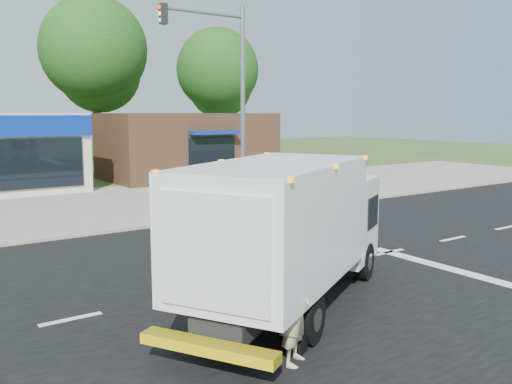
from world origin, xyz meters
The scene contains 10 objects.
ground centered at (0.00, 0.00, 0.00)m, with size 120.00×120.00×0.00m, color #385123.
road_asphalt centered at (0.00, 0.00, 0.00)m, with size 60.00×14.00×0.02m, color black.
sidewalk centered at (0.00, 8.20, 0.06)m, with size 60.00×2.40×0.12m, color gray.
parking_apron centered at (0.00, 14.00, 0.01)m, with size 60.00×9.00×0.02m, color gray.
lane_markings centered at (1.35, -1.35, 0.02)m, with size 55.20×7.00×0.01m.
ems_box_truck centered at (-2.15, -1.94, 1.78)m, with size 7.08×5.34×3.08m.
emergency_worker centered at (-3.59, -3.90, 0.95)m, with size 0.80×0.75×1.94m.
brown_storefront centered at (7.00, 19.98, 2.00)m, with size 10.00×6.70×4.00m.
traffic_signal_pole centered at (2.35, 7.60, 4.92)m, with size 3.51×0.25×8.00m.
background_trees centered at (-0.85, 28.16, 7.38)m, with size 36.77×7.39×12.10m.
Camera 1 is at (-8.75, -10.27, 3.95)m, focal length 38.00 mm.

